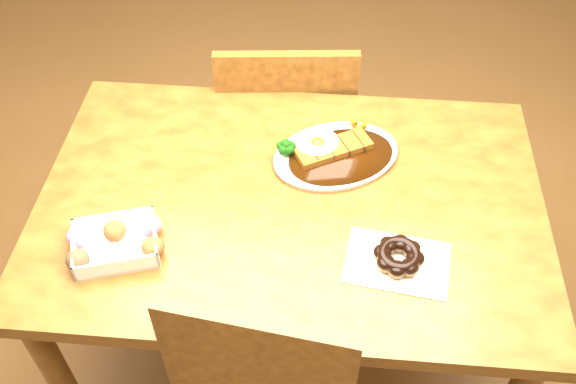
# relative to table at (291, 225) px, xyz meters

# --- Properties ---
(ground) EXTENTS (6.00, 6.00, 0.00)m
(ground) POSITION_rel_table_xyz_m (0.00, 0.00, -0.65)
(ground) COLOR brown
(ground) RESTS_ON ground
(table) EXTENTS (1.20, 0.80, 0.75)m
(table) POSITION_rel_table_xyz_m (0.00, 0.00, 0.00)
(table) COLOR #4B2B0F
(table) RESTS_ON ground
(chair_far) EXTENTS (0.46, 0.46, 0.87)m
(chair_far) POSITION_rel_table_xyz_m (-0.06, 0.54, -0.17)
(chair_far) COLOR #4B2B0F
(chair_far) RESTS_ON ground
(katsu_curry_plate) EXTENTS (0.38, 0.34, 0.06)m
(katsu_curry_plate) POSITION_rel_table_xyz_m (0.10, 0.15, 0.11)
(katsu_curry_plate) COLOR white
(katsu_curry_plate) RESTS_ON table
(donut_box) EXTENTS (0.22, 0.19, 0.05)m
(donut_box) POSITION_rel_table_xyz_m (-0.37, -0.19, 0.12)
(donut_box) COLOR white
(donut_box) RESTS_ON table
(pon_de_ring) EXTENTS (0.24, 0.18, 0.04)m
(pon_de_ring) POSITION_rel_table_xyz_m (0.25, -0.17, 0.12)
(pon_de_ring) COLOR silver
(pon_de_ring) RESTS_ON table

